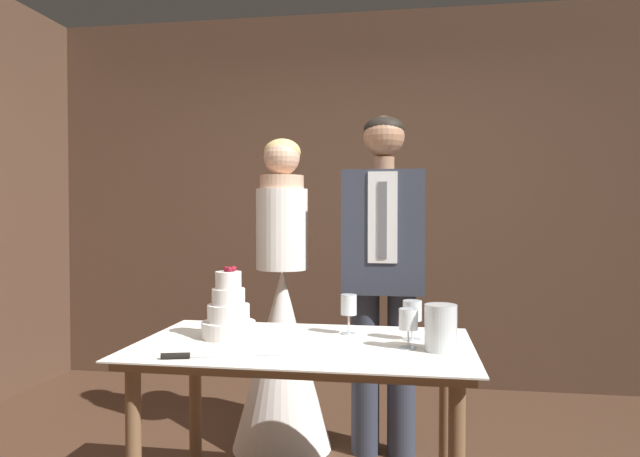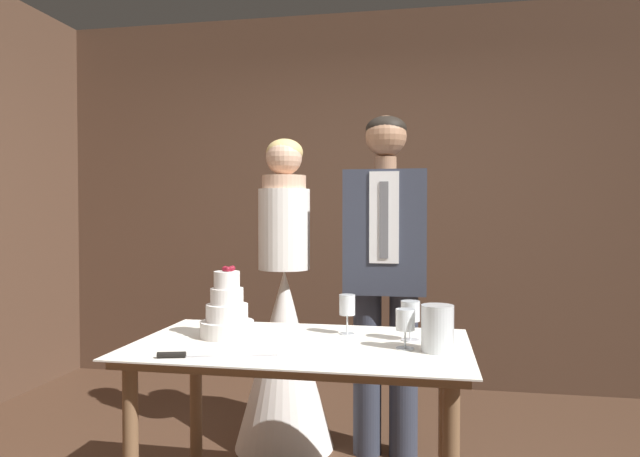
{
  "view_description": "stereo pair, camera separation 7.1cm",
  "coord_description": "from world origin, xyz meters",
  "views": [
    {
      "loc": [
        0.34,
        -2.15,
        1.28
      ],
      "look_at": [
        -0.07,
        0.46,
        1.21
      ],
      "focal_mm": 32.0,
      "sensor_mm": 36.0,
      "label": 1
    },
    {
      "loc": [
        0.41,
        -2.13,
        1.28
      ],
      "look_at": [
        -0.07,
        0.46,
        1.21
      ],
      "focal_mm": 32.0,
      "sensor_mm": 36.0,
      "label": 2
    }
  ],
  "objects": [
    {
      "name": "wine_glass_near",
      "position": [
        0.35,
        0.17,
        0.88
      ],
      "size": [
        0.08,
        0.08,
        0.16
      ],
      "color": "silver",
      "rests_on": "cake_table"
    },
    {
      "name": "bride",
      "position": [
        -0.34,
        0.87,
        0.61
      ],
      "size": [
        0.54,
        0.54,
        1.68
      ],
      "color": "white",
      "rests_on": "ground_plane"
    },
    {
      "name": "hurricane_candle",
      "position": [
        0.46,
        0.0,
        0.85
      ],
      "size": [
        0.12,
        0.12,
        0.17
      ],
      "color": "silver",
      "rests_on": "cake_table"
    },
    {
      "name": "tiered_cake",
      "position": [
        -0.39,
        0.1,
        0.87
      ],
      "size": [
        0.22,
        0.22,
        0.29
      ],
      "color": "white",
      "rests_on": "cake_table"
    },
    {
      "name": "wall_back",
      "position": [
        0.0,
        2.16,
        1.39
      ],
      "size": [
        5.02,
        0.12,
        2.77
      ],
      "primitive_type": "cube",
      "color": "#513828",
      "rests_on": "ground_plane"
    },
    {
      "name": "wine_glass_middle",
      "position": [
        0.09,
        0.24,
        0.88
      ],
      "size": [
        0.07,
        0.07,
        0.17
      ],
      "color": "silver",
      "rests_on": "cake_table"
    },
    {
      "name": "cake_table",
      "position": [
        -0.07,
        0.05,
        0.67
      ],
      "size": [
        1.31,
        0.78,
        0.77
      ],
      "color": "brown",
      "rests_on": "ground_plane"
    },
    {
      "name": "cake_knife",
      "position": [
        -0.39,
        -0.25,
        0.78
      ],
      "size": [
        0.41,
        0.13,
        0.02
      ],
      "rotation": [
        0.0,
        0.0,
        0.26
      ],
      "color": "silver",
      "rests_on": "cake_table"
    },
    {
      "name": "groom",
      "position": [
        0.21,
        0.87,
        1.02
      ],
      "size": [
        0.42,
        0.25,
        1.79
      ],
      "color": "#333847",
      "rests_on": "ground_plane"
    },
    {
      "name": "wine_glass_far",
      "position": [
        0.34,
        0.02,
        0.87
      ],
      "size": [
        0.07,
        0.07,
        0.15
      ],
      "color": "silver",
      "rests_on": "cake_table"
    }
  ]
}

